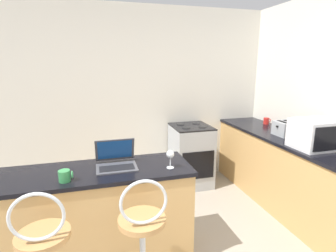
{
  "coord_description": "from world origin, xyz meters",
  "views": [
    {
      "loc": [
        -0.55,
        -1.31,
        1.78
      ],
      "look_at": [
        0.33,
        1.85,
        1.01
      ],
      "focal_mm": 28.0,
      "sensor_mm": 36.0,
      "label": 1
    }
  ],
  "objects": [
    {
      "name": "wine_glass_short",
      "position": [
        0.04,
        0.73,
        1.03
      ],
      "size": [
        0.07,
        0.07,
        0.16
      ],
      "color": "silver",
      "rests_on": "breakfast_bar"
    },
    {
      "name": "toaster",
      "position": [
        1.73,
        1.37,
        1.0
      ],
      "size": [
        0.24,
        0.24,
        0.18
      ],
      "color": "#9EA3A8",
      "rests_on": "counter_right"
    },
    {
      "name": "mug_red",
      "position": [
        1.91,
        1.99,
        0.96
      ],
      "size": [
        0.1,
        0.08,
        0.1
      ],
      "color": "red",
      "rests_on": "counter_right"
    },
    {
      "name": "laptop",
      "position": [
        -0.41,
        0.91,
        0.97
      ],
      "size": [
        0.35,
        0.3,
        0.23
      ],
      "color": "#47474C",
      "rests_on": "breakfast_bar"
    },
    {
      "name": "microwave",
      "position": [
        1.7,
        0.85,
        1.06
      ],
      "size": [
        0.49,
        0.37,
        0.31
      ],
      "color": "silver",
      "rests_on": "counter_right"
    },
    {
      "name": "wall_back",
      "position": [
        0.0,
        2.53,
        1.3
      ],
      "size": [
        12.0,
        0.06,
        2.6
      ],
      "color": "silver",
      "rests_on": "ground_plane"
    },
    {
      "name": "mug_green",
      "position": [
        -0.81,
        0.69,
        0.95
      ],
      "size": [
        0.11,
        0.09,
        0.09
      ],
      "color": "#338447",
      "rests_on": "breakfast_bar"
    },
    {
      "name": "breakfast_bar",
      "position": [
        -0.6,
        0.85,
        0.46
      ],
      "size": [
        1.67,
        0.57,
        0.91
      ],
      "color": "tan",
      "rests_on": "ground_plane"
    },
    {
      "name": "counter_right",
      "position": [
        1.72,
        1.0,
        0.45
      ],
      "size": [
        0.63,
        3.03,
        0.91
      ],
      "color": "tan",
      "rests_on": "ground_plane"
    },
    {
      "name": "stove_range",
      "position": [
        0.78,
        2.18,
        0.45
      ],
      "size": [
        0.55,
        0.61,
        0.92
      ],
      "color": "#9EA3A8",
      "rests_on": "ground_plane"
    },
    {
      "name": "bar_stool_far",
      "position": [
        -0.28,
        0.31,
        0.51
      ],
      "size": [
        0.4,
        0.4,
        1.06
      ],
      "color": "silver",
      "rests_on": "ground_plane"
    }
  ]
}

